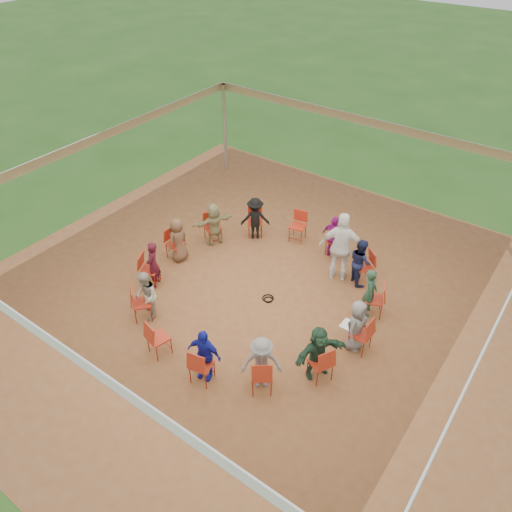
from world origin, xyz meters
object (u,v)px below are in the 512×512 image
Objects in this scene: chair_12 at (262,374)px; person_seated_5 at (214,224)px; chair_1 at (374,299)px; chair_9 at (142,303)px; chair_2 at (364,267)px; chair_4 at (298,226)px; chair_0 at (361,334)px; chair_3 at (336,242)px; person_seated_0 at (357,325)px; person_seated_2 at (360,261)px; chair_5 at (255,222)px; person_seated_7 at (153,265)px; person_seated_9 at (204,354)px; chair_8 at (150,270)px; person_seated_8 at (146,296)px; chair_6 at (213,228)px; person_seated_6 at (178,240)px; chair_13 at (320,362)px; chair_10 at (159,338)px; standing_person at (342,247)px; person_seated_4 at (255,218)px; chair_7 at (176,244)px; person_seated_3 at (334,237)px; cable_coil at (268,299)px; person_seated_1 at (370,292)px; chair_11 at (202,365)px; person_seated_11 at (318,352)px; person_seated_10 at (262,363)px; laptop at (350,323)px.

person_seated_5 is at bearing 102.57° from chair_12.
chair_1 and chair_9 have the same top height.
chair_2 and chair_4 have the same top height.
chair_3 is (-2.10, 2.74, 0.00)m from chair_0.
person_seated_0 reaches higher than chair_3.
chair_2 is at bearing -90.00° from person_seated_2.
chair_5 is 0.71× the size of person_seated_7.
chair_3 is at bearing 7.30° from person_seated_2.
person_seated_0 is 3.30m from person_seated_9.
chair_8 is at bearing 23.08° from person_seated_5.
chair_6 is at bearing 143.02° from person_seated_8.
chair_13 is at bearing 76.85° from person_seated_6.
chair_1 is 2.40m from chair_3.
chair_10 is 4.23m from person_seated_0.
chair_0 is 0.47× the size of standing_person.
chair_13 is 0.71× the size of person_seated_2.
chair_5 is at bearing 103.15° from person_seated_9.
person_seated_4 reaches higher than chair_4.
chair_1 is 1.00× the size of chair_4.
chair_6 and chair_12 have the same top height.
person_seated_2 is at bearing 90.00° from chair_9.
chair_2 is 4.98m from chair_7.
person_seated_4 is (-2.25, -0.47, 0.00)m from person_seated_3.
chair_9 is 0.71× the size of person_seated_3.
cable_coil is at bearing 87.81° from person_seated_8.
person_seated_8 is (-3.37, 0.16, 0.19)m from chair_12.
cable_coil is (-2.23, 1.36, -0.43)m from chair_13.
chair_5 and chair_6 have the same top height.
person_seated_9 is (-1.97, -3.74, 0.19)m from chair_1.
chair_2 and chair_10 have the same top height.
person_seated_1 is (2.97, -1.61, 0.19)m from chair_4.
person_seated_3 is (-1.04, 4.76, 0.19)m from chair_12.
chair_8 is at bearing 141.43° from chair_11.
chair_0 is at bearing 102.86° from chair_6.
chair_8 is (-5.28, -1.10, 0.00)m from chair_0.
chair_7 is 0.71× the size of person_seated_11.
chair_5 is 0.71× the size of person_seated_8.
chair_12 is 0.71× the size of person_seated_11.
chair_4 is 5.41m from person_seated_9.
chair_8 is (-1.95, -3.86, 0.00)m from chair_4.
chair_13 is 2.85× the size of cable_coil.
chair_10 is 0.71× the size of person_seated_6.
person_seated_10 is (-0.86, -0.85, 0.19)m from chair_13.
chair_11 is 0.71× the size of person_seated_9.
person_seated_6 is at bearing 102.86° from person_seated_11.
chair_10 is 4.11m from laptop.
chair_8 is 0.71× the size of person_seated_3.
chair_5 is at bearing 12.86° from chair_4.
person_seated_8 reaches higher than chair_12.
person_seated_0 and person_seated_2 have the same top height.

